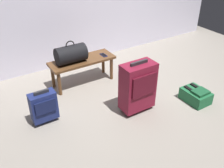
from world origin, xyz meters
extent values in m
plane|color=gray|center=(0.00, 0.00, 0.00)|extent=(6.60, 6.60, 0.00)
cube|color=brown|center=(-0.37, 0.81, 0.39)|extent=(1.00, 0.36, 0.04)
cylinder|color=brown|center=(-0.81, 0.68, 0.18)|extent=(0.05, 0.05, 0.37)
cylinder|color=brown|center=(0.07, 0.68, 0.18)|extent=(0.05, 0.05, 0.37)
cylinder|color=brown|center=(-0.81, 0.94, 0.18)|extent=(0.05, 0.05, 0.37)
cylinder|color=brown|center=(0.07, 0.94, 0.18)|extent=(0.05, 0.05, 0.37)
cylinder|color=black|center=(-0.54, 0.81, 0.54)|extent=(0.44, 0.26, 0.26)
torus|color=black|center=(-0.54, 0.81, 0.68)|extent=(0.14, 0.02, 0.14)
cube|color=#191E4C|center=(-0.02, 0.77, 0.41)|extent=(0.07, 0.14, 0.01)
cube|color=black|center=(-0.02, 0.77, 0.41)|extent=(0.06, 0.13, 0.00)
cube|color=maroon|center=(-0.08, -0.20, 0.37)|extent=(0.44, 0.24, 0.63)
cube|color=#500E1C|center=(-0.08, -0.33, 0.45)|extent=(0.35, 0.02, 0.29)
cube|color=#262628|center=(-0.08, -0.20, 0.70)|extent=(0.25, 0.03, 0.04)
cylinder|color=black|center=(-0.23, -0.11, 0.03)|extent=(0.02, 0.05, 0.05)
cylinder|color=black|center=(0.08, -0.11, 0.03)|extent=(0.02, 0.05, 0.05)
cube|color=navy|center=(-1.20, 0.21, 0.23)|extent=(0.32, 0.16, 0.37)
cube|color=#11183E|center=(-1.20, 0.12, 0.28)|extent=(0.26, 0.02, 0.17)
cube|color=#262628|center=(-1.20, 0.21, 0.44)|extent=(0.18, 0.03, 0.04)
cylinder|color=black|center=(-1.31, 0.26, 0.03)|extent=(0.02, 0.05, 0.05)
cylinder|color=black|center=(-1.09, 0.26, 0.03)|extent=(0.02, 0.05, 0.05)
cube|color=#1E6038|center=(0.75, -0.48, 0.09)|extent=(0.28, 0.38, 0.17)
cube|color=#184D2C|center=(0.75, -0.54, 0.19)|extent=(0.21, 0.17, 0.04)
cube|color=black|center=(0.68, -0.41, 0.18)|extent=(0.04, 0.19, 0.02)
cube|color=black|center=(0.81, -0.41, 0.18)|extent=(0.04, 0.19, 0.02)
camera|label=1|loc=(-1.82, -2.38, 2.10)|focal=40.97mm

